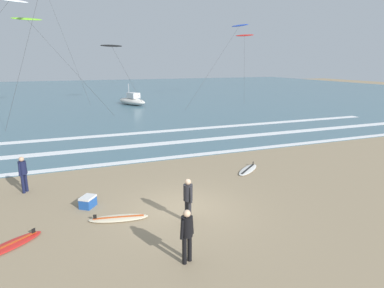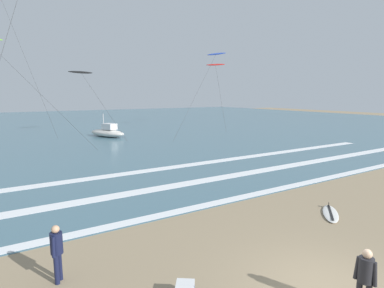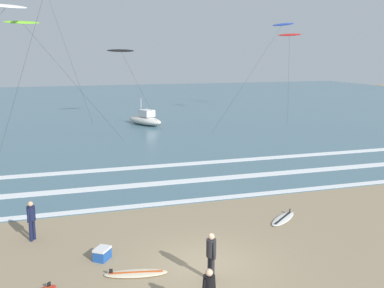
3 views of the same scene
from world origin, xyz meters
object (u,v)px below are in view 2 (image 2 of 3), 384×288
(kite_black_low_near, at_px, (81,73))
(surfer_right_near, at_px, (57,248))
(surfboard_near_water, at_px, (330,213))
(kite_red_high_right, at_px, (215,65))
(offshore_boat, at_px, (108,132))
(kite_blue_distant_low, at_px, (216,54))
(surfer_left_far, at_px, (365,276))

(kite_black_low_near, bearing_deg, surfer_right_near, -104.47)
(surfboard_near_water, relative_size, kite_red_high_right, 0.18)
(offshore_boat, bearing_deg, surfer_right_near, -109.72)
(surfer_right_near, bearing_deg, offshore_boat, 70.28)
(surfer_right_near, bearing_deg, kite_blue_distant_low, 47.48)
(surfer_left_far, bearing_deg, surfer_right_near, 138.16)
(kite_black_low_near, relative_size, offshore_boat, 1.78)
(surfer_left_far, bearing_deg, kite_blue_distant_low, 58.81)
(surfboard_near_water, distance_m, kite_blue_distant_low, 34.23)
(surfboard_near_water, bearing_deg, offshore_boat, 90.95)
(kite_blue_distant_low, height_order, offshore_boat, kite_blue_distant_low)
(surfboard_near_water, xyz_separation_m, kite_red_high_right, (19.23, 34.58, 9.56))
(surfer_left_far, bearing_deg, offshore_boat, 82.45)
(surfboard_near_water, distance_m, kite_red_high_right, 40.71)
(surfer_left_far, relative_size, offshore_boat, 0.29)
(kite_red_high_right, relative_size, kite_blue_distant_low, 0.95)
(surfboard_near_water, height_order, kite_red_high_right, kite_red_high_right)
(kite_black_low_near, bearing_deg, kite_red_high_right, 3.11)
(kite_red_high_right, height_order, offshore_boat, kite_red_high_right)
(kite_blue_distant_low, bearing_deg, kite_red_high_right, 54.28)
(surfer_left_far, distance_m, surfboard_near_water, 6.46)
(kite_red_high_right, bearing_deg, kite_blue_distant_low, -125.72)
(surfer_right_near, distance_m, surfboard_near_water, 10.59)
(surfboard_near_water, bearing_deg, kite_blue_distant_low, 62.35)
(surfboard_near_water, distance_m, offshore_boat, 28.93)
(offshore_boat, bearing_deg, surfboard_near_water, -89.05)
(surfer_right_near, height_order, kite_red_high_right, kite_red_high_right)
(surfboard_near_water, height_order, kite_blue_distant_low, kite_blue_distant_low)
(surfer_left_far, xyz_separation_m, kite_red_high_right, (24.09, 38.73, 8.65))
(surfer_right_near, distance_m, kite_red_high_right, 45.75)
(kite_red_high_right, xyz_separation_m, kite_blue_distant_low, (-4.09, -5.69, 0.81))
(surfer_left_far, height_order, surfer_right_near, same)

